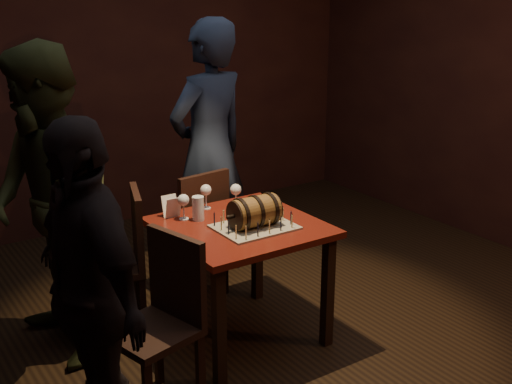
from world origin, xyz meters
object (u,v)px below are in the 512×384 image
Objects in this scene: pub_table at (240,241)px; chair_left_front at (163,314)px; person_left_front at (88,293)px; chair_left_rear at (123,255)px; person_left_rear at (49,208)px; wine_glass_right at (236,191)px; person_back at (209,152)px; wine_glass_mid at (206,191)px; wine_glass_left at (183,201)px; chair_back at (197,228)px; pint_of_ale at (198,209)px; barrel_cake at (255,212)px.

chair_left_front is (-0.70, -0.36, -0.12)m from pub_table.
person_left_front is at bearing -164.04° from chair_left_front.
chair_left_rear is 0.50× the size of person_left_rear.
person_left_rear is 1.15× the size of person_left_front.
person_back is at bearing 74.08° from wine_glass_right.
person_left_front is at bearing -142.11° from wine_glass_mid.
pub_table is 0.42m from wine_glass_left.
person_left_front reaches higher than wine_glass_left.
person_back reaches higher than wine_glass_right.
wine_glass_left is 0.17× the size of chair_left_rear.
wine_glass_left is 0.38m from wine_glass_right.
pub_table is 0.56× the size of person_left_front.
pub_table is 0.47× the size of person_back.
person_left_front is at bearing -156.57° from pub_table.
wine_glass_mid is 0.17× the size of chair_back.
pub_table is 0.32m from pint_of_ale.
pint_of_ale is 0.86m from person_left_rear.
pub_table is 0.38m from wine_glass_right.
person_left_rear is at bearing 6.75° from person_back.
person_back reaches higher than chair_left_rear.
wine_glass_right is 0.32m from pint_of_ale.
person_back is at bearing 55.46° from pint_of_ale.
person_left_front reaches higher than wine_glass_mid.
person_left_rear reaches higher than chair_back.
wine_glass_right is 0.17× the size of chair_left_rear.
chair_left_rear is 0.58m from person_left_rear.
chair_left_front is at bearing -132.89° from pint_of_ale.
barrel_cake reaches higher than chair_left_rear.
chair_left_rear is (-0.57, 0.46, -0.12)m from pub_table.
wine_glass_left is 0.09× the size of person_left_rear.
wine_glass_left is 1.07× the size of pint_of_ale.
pint_of_ale is at bearing 47.11° from chair_left_front.
person_left_front is at bearing -119.80° from chair_left_rear.
wine_glass_right is at bearing 60.31° from person_back.
pub_table is at bearing -85.88° from wine_glass_mid.
person_left_front is (-1.15, -1.11, 0.28)m from chair_back.
pub_table is 0.97× the size of chair_left_front.
wine_glass_right is 1.07× the size of pint_of_ale.
wine_glass_left is 0.24m from wine_glass_mid.
wine_glass_right is (0.16, -0.10, 0.00)m from wine_glass_mid.
person_left_rear is at bearing 168.99° from person_left_front.
wine_glass_mid is 0.17× the size of chair_left_front.
chair_left_rear reaches higher than wine_glass_left.
wine_glass_right is 1.10m from chair_left_front.
chair_left_rear reaches higher than pub_table.
wine_glass_left is at bearing -154.70° from wine_glass_mid.
wine_glass_right is at bearing 74.58° from barrel_cake.
barrel_cake is 2.10× the size of wine_glass_left.
pub_table is at bearing -93.69° from chair_back.
barrel_cake is 0.36× the size of chair_back.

